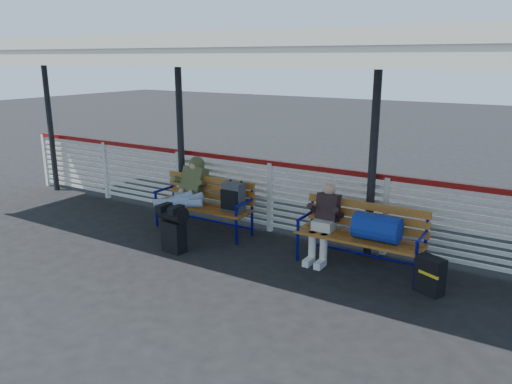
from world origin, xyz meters
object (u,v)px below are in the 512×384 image
Objects in this scene: luggage_stack at (174,227)px; bench_right at (370,229)px; suitcase_side at (430,275)px; traveler_man at (184,196)px; bench_left at (214,199)px; companion_person at (324,221)px.

luggage_stack is 0.41× the size of bench_right.
suitcase_side is (3.68, 0.62, -0.16)m from luggage_stack.
bench_left is at bearing 43.16° from traveler_man.
bench_left reaches higher than bench_right.
companion_person is at bearing -179.94° from bench_right.
companion_person reaches higher than bench_right.
companion_person reaches higher than luggage_stack.
traveler_man is at bearing -136.84° from bench_left.
bench_left is at bearing 94.71° from luggage_stack.
bench_right is at bearing -2.26° from bench_left.
traveler_man is at bearing -156.29° from suitcase_side.
traveler_man reaches higher than companion_person.
suitcase_side is (4.03, -0.06, -0.43)m from traveler_man.
bench_left is 1.57× the size of companion_person.
luggage_stack is 2.93m from bench_right.
traveler_man reaches higher than suitcase_side.
companion_person is 1.67m from suitcase_side.
suitcase_side is (3.66, -0.41, -0.36)m from bench_left.
bench_left reaches higher than suitcase_side.
bench_left is at bearing 176.97° from companion_person.
luggage_stack is 0.81m from traveler_man.
suitcase_side is (1.60, -0.30, -0.35)m from companion_person.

